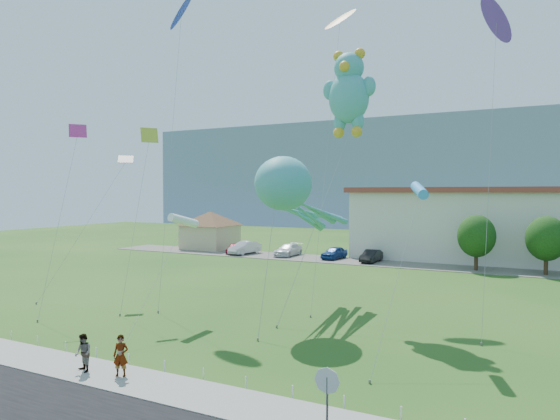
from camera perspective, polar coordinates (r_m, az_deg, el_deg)
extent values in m
plane|color=#1F4C15|center=(24.26, -12.88, -16.31)|extent=(160.00, 160.00, 0.00)
cube|color=gray|center=(22.32, -17.63, -17.87)|extent=(80.00, 2.50, 0.10)
cube|color=#59544C|center=(55.24, 11.14, -5.92)|extent=(70.00, 6.00, 0.06)
cube|color=slate|center=(138.56, 20.77, 3.90)|extent=(160.00, 50.00, 25.00)
cube|color=tan|center=(68.12, -7.98, -3.07)|extent=(6.00, 6.00, 3.20)
pyramid|color=brown|center=(67.94, -7.99, -0.97)|extent=(9.20, 9.20, 1.80)
cylinder|color=slate|center=(15.87, 5.41, -22.19)|extent=(0.07, 0.07, 2.20)
cylinder|color=red|center=(15.49, 5.42, -18.82)|extent=(0.76, 0.04, 0.76)
cylinder|color=white|center=(15.47, 5.39, -18.84)|extent=(0.80, 0.02, 0.80)
cylinder|color=white|center=(29.79, -28.35, -12.53)|extent=(0.05, 0.05, 0.50)
cylinder|color=white|center=(28.22, -25.96, -13.30)|extent=(0.05, 0.05, 0.50)
cylinder|color=white|center=(26.71, -23.29, -14.14)|extent=(0.05, 0.05, 0.50)
cylinder|color=white|center=(25.27, -20.28, -15.04)|extent=(0.05, 0.05, 0.50)
cylinder|color=white|center=(23.90, -16.88, -16.00)|extent=(0.05, 0.05, 0.50)
cylinder|color=white|center=(22.63, -13.05, -17.01)|extent=(0.05, 0.05, 0.50)
cylinder|color=white|center=(21.47, -8.74, -18.05)|extent=(0.05, 0.05, 0.50)
cylinder|color=white|center=(20.44, -3.91, -19.08)|extent=(0.05, 0.05, 0.50)
cylinder|color=white|center=(19.57, 1.45, -20.07)|extent=(0.05, 0.05, 0.50)
cylinder|color=white|center=(18.86, 7.34, -20.96)|extent=(0.05, 0.05, 0.50)
cylinder|color=white|center=(18.35, 13.68, -21.68)|extent=(0.05, 0.05, 0.50)
cylinder|color=#3F2B19|center=(52.31, 21.50, -5.28)|extent=(0.36, 0.36, 2.20)
ellipsoid|color=#14380F|center=(52.07, 21.53, -2.77)|extent=(3.60, 3.60, 4.14)
cylinder|color=#3F2B19|center=(52.10, 28.11, -5.41)|extent=(0.36, 0.36, 2.20)
ellipsoid|color=#14380F|center=(51.87, 28.15, -2.88)|extent=(3.60, 3.60, 4.14)
imported|color=gray|center=(22.17, -17.74, -15.57)|extent=(0.73, 0.62, 1.69)
imported|color=gray|center=(23.20, -21.57, -14.96)|extent=(0.92, 0.82, 1.58)
imported|color=maroon|center=(62.56, -5.24, -4.37)|extent=(2.34, 3.86, 1.23)
imported|color=#B7B6BD|center=(61.55, -4.04, -4.32)|extent=(2.33, 4.89, 1.55)
imported|color=silver|center=(59.68, 0.94, -4.58)|extent=(2.11, 4.91, 1.41)
imported|color=navy|center=(57.31, 6.22, -4.87)|extent=(2.26, 4.28, 1.39)
imported|color=black|center=(55.22, 10.39, -5.18)|extent=(1.56, 4.10, 1.34)
ellipsoid|color=teal|center=(29.03, 0.42, 3.06)|extent=(3.17, 4.12, 3.17)
sphere|color=white|center=(28.19, -1.74, 3.78)|extent=(0.50, 0.50, 0.50)
sphere|color=white|center=(27.67, 0.32, 3.81)|extent=(0.50, 0.50, 0.50)
cylinder|color=slate|center=(26.39, -2.55, -14.57)|extent=(0.10, 0.10, 0.16)
cylinder|color=gray|center=(26.98, -1.47, -6.21)|extent=(0.52, 2.99, 7.19)
ellipsoid|color=teal|center=(33.34, 7.87, 12.59)|extent=(2.64, 2.24, 3.30)
sphere|color=teal|center=(33.75, 7.89, 15.81)|extent=(1.93, 1.93, 1.93)
sphere|color=gold|center=(34.18, 6.72, 17.04)|extent=(0.71, 0.71, 0.71)
sphere|color=gold|center=(33.74, 9.09, 17.23)|extent=(0.71, 0.71, 0.71)
sphere|color=gold|center=(32.98, 7.41, 15.96)|extent=(0.71, 0.71, 0.71)
ellipsoid|color=teal|center=(33.90, 5.71, 13.47)|extent=(0.91, 0.65, 1.28)
ellipsoid|color=teal|center=(33.06, 10.11, 13.74)|extent=(0.91, 0.65, 1.28)
ellipsoid|color=teal|center=(33.30, 6.85, 9.95)|extent=(0.81, 0.71, 1.32)
ellipsoid|color=teal|center=(32.90, 8.88, 10.03)|extent=(0.81, 0.71, 1.32)
sphere|color=gold|center=(33.02, 6.73, 8.77)|extent=(0.71, 0.71, 0.71)
sphere|color=gold|center=(32.62, 8.76, 8.85)|extent=(0.71, 0.71, 0.71)
cylinder|color=slate|center=(28.74, -0.39, -13.17)|extent=(0.10, 0.10, 0.16)
cylinder|color=gray|center=(30.24, 4.05, -1.55)|extent=(2.04, 6.34, 11.15)
cube|color=#CF2E7B|center=(35.77, -22.11, 8.39)|extent=(1.29, 1.29, 0.86)
cylinder|color=slate|center=(33.15, -25.97, -11.32)|extent=(0.10, 0.10, 0.16)
cylinder|color=gray|center=(33.94, -23.96, -1.19)|extent=(1.01, 3.99, 11.32)
cube|color=gold|center=(34.24, -14.70, 8.28)|extent=(1.29, 1.29, 0.86)
cylinder|color=slate|center=(32.87, -17.82, -11.33)|extent=(0.10, 0.10, 0.16)
cylinder|color=gray|center=(33.05, -16.22, -1.43)|extent=(0.03, 2.82, 11.03)
cylinder|color=#3294E3|center=(25.47, 15.63, 2.19)|extent=(0.50, 2.25, 0.87)
cylinder|color=slate|center=(21.26, 10.22, -18.75)|extent=(0.10, 0.10, 0.16)
cylinder|color=gray|center=(22.96, 13.24, -7.49)|extent=(0.71, 5.93, 7.37)
cube|color=black|center=(39.21, -17.21, 5.57)|extent=(1.29, 1.29, 0.86)
cylinder|color=slate|center=(38.29, -26.09, -9.54)|extent=(0.10, 0.10, 0.16)
cylinder|color=gray|center=(38.30, -21.58, -1.99)|extent=(2.87, 5.63, 9.76)
cone|color=orange|center=(41.70, 6.90, 20.89)|extent=(1.80, 1.33, 1.33)
cylinder|color=slate|center=(31.04, 3.51, -12.03)|extent=(0.10, 0.10, 0.16)
cylinder|color=gray|center=(34.89, 5.41, 6.82)|extent=(1.63, 9.44, 20.77)
cone|color=blue|center=(39.32, -11.20, 21.46)|extent=(1.80, 1.33, 1.33)
cylinder|color=slate|center=(32.99, -13.75, -11.24)|extent=(0.10, 0.10, 0.16)
cylinder|color=gray|center=(34.69, -12.40, 6.48)|extent=(1.85, 4.92, 20.37)
cone|color=#662EB8|center=(34.12, 23.50, 19.36)|extent=(1.80, 1.33, 1.33)
cylinder|color=slate|center=(27.49, 22.02, -14.03)|extent=(0.10, 0.10, 0.16)
cylinder|color=gray|center=(29.51, 22.83, 4.40)|extent=(0.11, 6.14, 17.52)
cylinder|color=white|center=(30.62, -10.97, -1.20)|extent=(0.50, 2.25, 0.87)
cylinder|color=slate|center=(25.47, -17.88, -15.27)|extent=(0.10, 0.10, 0.16)
cylinder|color=gray|center=(27.80, -14.04, -7.72)|extent=(1.60, 6.93, 5.57)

